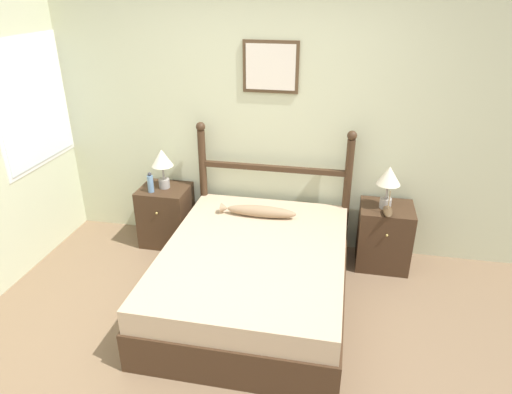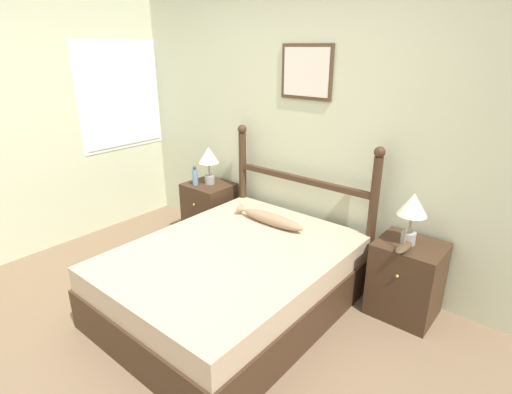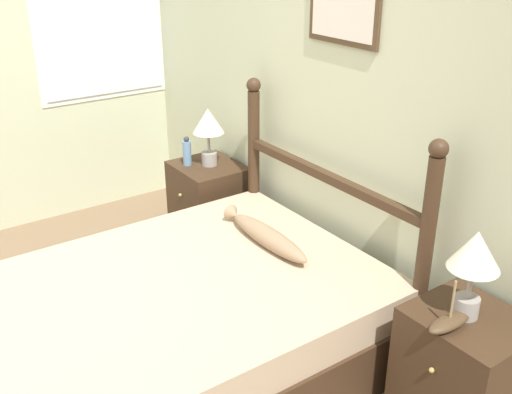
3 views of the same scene
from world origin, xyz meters
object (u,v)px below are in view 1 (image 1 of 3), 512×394
bed (254,275)px  fish_pillow (259,211)px  nightstand_left (166,215)px  nightstand_right (384,236)px  bottle (150,183)px  model_boat (388,211)px  table_lamp_right (389,179)px  table_lamp_left (162,161)px

bed → fish_pillow: fish_pillow is taller
nightstand_left → nightstand_right: same height
bottle → fish_pillow: bottle is taller
bed → nightstand_right: size_ratio=3.17×
model_boat → fish_pillow: size_ratio=0.34×
nightstand_left → table_lamp_right: (2.16, -0.01, 0.59)m
bed → table_lamp_right: 1.47m
nightstand_left → fish_pillow: bearing=-13.1°
nightstand_right → bottle: bearing=-177.2°
nightstand_right → table_lamp_right: bearing=-152.4°
table_lamp_right → fish_pillow: table_lamp_right is taller
nightstand_right → table_lamp_right: table_lamp_right is taller
nightstand_left → bottle: bearing=-127.4°
nightstand_right → table_lamp_left: 2.26m
nightstand_left → model_boat: 2.20m
bed → table_lamp_right: table_lamp_right is taller
table_lamp_right → table_lamp_left: bearing=179.3°
nightstand_left → bottle: (-0.09, -0.11, 0.40)m
nightstand_left → bottle: bottle is taller
table_lamp_right → bottle: size_ratio=1.95×
table_lamp_right → bottle: table_lamp_right is taller
bed → nightstand_right: nightstand_right is taller
model_boat → nightstand_right: bearing=84.9°
nightstand_right → model_boat: 0.36m
model_boat → bed: bearing=-148.3°
bottle → model_boat: bearing=-0.6°
nightstand_right → fish_pillow: fish_pillow is taller
nightstand_left → table_lamp_left: bearing=72.0°
bottle → fish_pillow: 1.12m
table_lamp_right → model_boat: 0.29m
bottle → bed: bearing=-30.4°
fish_pillow → table_lamp_left: bearing=166.2°
nightstand_right → table_lamp_right: (-0.03, -0.01, 0.59)m
table_lamp_right → model_boat: size_ratio=1.70×
nightstand_left → bottle: size_ratio=2.96×
table_lamp_right → fish_pillow: (-1.14, -0.22, -0.33)m
model_boat → fish_pillow: 1.16m
bed → table_lamp_left: size_ratio=4.81×
table_lamp_left → nightstand_left: bearing=-108.0°
table_lamp_right → bottle: (-2.25, -0.10, -0.19)m
table_lamp_right → fish_pillow: bearing=-168.9°
bed → nightstand_right: (1.09, 0.80, 0.05)m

